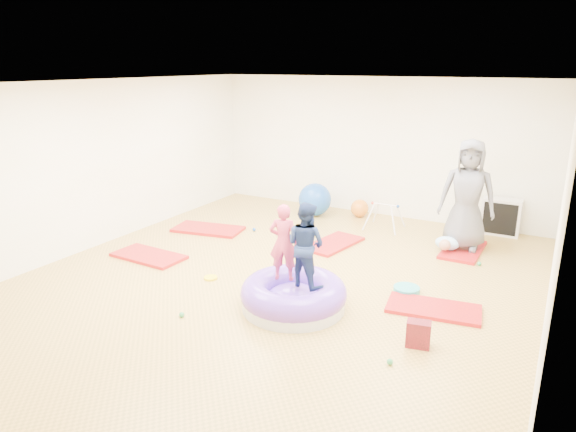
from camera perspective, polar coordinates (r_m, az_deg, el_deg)
The scene contains 19 objects.
room at distance 7.14m, azimuth -1.16°, elevation 3.24°, with size 7.01×8.01×2.81m.
gym_mat_front_left at distance 8.71m, azimuth -15.21°, elevation -4.30°, with size 1.20×0.60×0.05m, color red.
gym_mat_mid_left at distance 9.85m, azimuth -8.87°, elevation -1.45°, with size 1.29×0.64×0.05m, color red.
gym_mat_center_back at distance 9.01m, azimuth 5.05°, elevation -3.07°, with size 1.16×0.58×0.05m, color red.
gym_mat_right at distance 6.96m, azimuth 15.86°, elevation -9.87°, with size 1.17×0.58×0.05m, color red.
gym_mat_rear_right at distance 9.17m, azimuth 18.85°, elevation -3.57°, with size 1.18×0.59×0.05m, color red.
inflatable_cushion at distance 6.70m, azimuth 0.62°, elevation -8.86°, with size 1.38×1.38×0.43m.
child_pink at distance 6.54m, azimuth -0.51°, elevation -2.52°, with size 0.37×0.24×1.02m, color #D03C59.
child_navy at distance 6.36m, azimuth 1.98°, elevation -2.78°, with size 0.53×0.41×1.09m, color navy.
adult_caregiver at distance 8.95m, azimuth 19.31°, elevation 2.24°, with size 0.90×0.59×1.84m, color #58585F.
infant at distance 8.95m, azimuth 17.22°, elevation -2.95°, with size 0.40×0.40×0.23m.
ball_pit_balls at distance 7.34m, azimuth 3.27°, elevation -7.68°, with size 4.09×3.64×0.07m.
exercise_ball_blue at distance 10.64m, azimuth 3.00°, elevation 1.85°, with size 0.68×0.68×0.68m, color #1A50B4.
exercise_ball_orange at distance 10.66m, azimuth 7.97°, elevation 0.87°, with size 0.36×0.36×0.36m, color orange.
infant_play_gym at distance 9.86m, azimuth 10.69°, elevation 0.39°, with size 0.67×0.63×0.51m.
cube_shelf at distance 10.22m, azimuth 22.58°, elevation -0.07°, with size 0.67×0.33×0.67m.
balance_disc at distance 7.37m, azimuth 13.03°, elevation -7.97°, with size 0.36×0.36×0.08m, color teal.
backpack at distance 6.05m, azimuth 14.28°, elevation -12.59°, with size 0.27×0.16×0.31m, color #B41826.
yellow_toy at distance 7.70m, azimuth -8.59°, elevation -6.81°, with size 0.20×0.20×0.03m, color yellow.
Camera 1 is at (3.47, -6.01, 3.06)m, focal length 32.00 mm.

